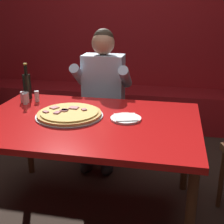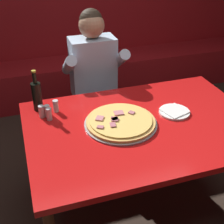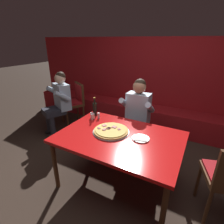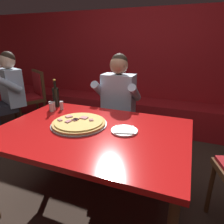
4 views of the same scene
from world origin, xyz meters
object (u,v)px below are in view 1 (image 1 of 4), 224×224
Objects in this scene: shaker_red_pepper_flakes at (27,98)px; shaker_parmesan at (25,100)px; shaker_black_pepper at (23,97)px; diner_seated_blue_shirt at (102,92)px; plate_white_paper at (126,118)px; main_dining_table at (88,129)px; pizza at (69,114)px; beer_bottle at (27,85)px; shaker_oregano at (37,97)px.

shaker_red_pepper_flakes is 0.04m from shaker_parmesan.
diner_seated_blue_shirt reaches higher than shaker_black_pepper.
shaker_black_pepper is at bearing 131.83° from shaker_parmesan.
main_dining_table is at bearing -167.09° from plate_white_paper.
shaker_black_pepper is (-0.47, 0.24, 0.02)m from pizza.
beer_bottle is at bearing 159.18° from plate_white_paper.
pizza is 0.77m from diner_seated_blue_shirt.
beer_bottle reaches higher than shaker_oregano.
shaker_red_pepper_flakes is (-0.83, 0.22, 0.03)m from plate_white_paper.
pizza reaches higher than plate_white_paper.
shaker_oregano reaches higher than plate_white_paper.
beer_bottle is 0.15m from shaker_oregano.
plate_white_paper is at bearing -19.15° from shaker_oregano.
pizza is 1.61× the size of beer_bottle.
main_dining_table is 0.68m from shaker_black_pepper.
main_dining_table is 0.27m from plate_white_paper.
diner_seated_blue_shirt is at bearing 86.60° from pizza.
pizza is 0.40m from plate_white_paper.
shaker_parmesan is (0.05, -0.16, -0.07)m from beer_bottle.
pizza is 5.47× the size of shaker_black_pepper.
pizza is at bearing -27.18° from shaker_black_pepper.
shaker_black_pepper is at bearing 155.43° from main_dining_table.
beer_bottle is 3.40× the size of shaker_oregano.
beer_bottle reaches higher than pizza.
diner_seated_blue_shirt is at bearing 50.74° from shaker_parmesan.
pizza is at bearing -177.24° from plate_white_paper.
beer_bottle is (-0.62, 0.39, 0.18)m from main_dining_table.
pizza is 0.47m from shaker_oregano.
diner_seated_blue_shirt is at bearing 38.66° from beer_bottle.
shaker_parmesan is at bearing -129.26° from diner_seated_blue_shirt.
diner_seated_blue_shirt reaches higher than shaker_red_pepper_flakes.
shaker_red_pepper_flakes is 0.72m from diner_seated_blue_shirt.
shaker_oregano is at bearing 147.72° from main_dining_table.
diner_seated_blue_shirt is (0.05, 0.77, -0.05)m from pizza.
shaker_red_pepper_flakes is at bearing 97.63° from shaker_parmesan.
shaker_red_pepper_flakes is at bearing -68.01° from beer_bottle.
shaker_oregano reaches higher than pizza.
shaker_parmesan is at bearing -122.84° from shaker_oregano.
plate_white_paper is 0.84m from shaker_parmesan.
shaker_parmesan reaches higher than main_dining_table.
pizza is 0.60m from beer_bottle.
shaker_parmesan is (0.01, -0.04, 0.00)m from shaker_red_pepper_flakes.
shaker_red_pepper_flakes reaches higher than pizza.
diner_seated_blue_shirt is at bearing 96.81° from main_dining_table.
main_dining_table is 0.82m from diner_seated_blue_shirt.
diner_seated_blue_shirt reaches higher than shaker_parmesan.
shaker_parmesan reaches higher than pizza.
shaker_red_pepper_flakes and shaker_parmesan have the same top height.
shaker_red_pepper_flakes is at bearing 165.35° from plate_white_paper.
plate_white_paper is (0.39, 0.02, -0.01)m from pizza.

